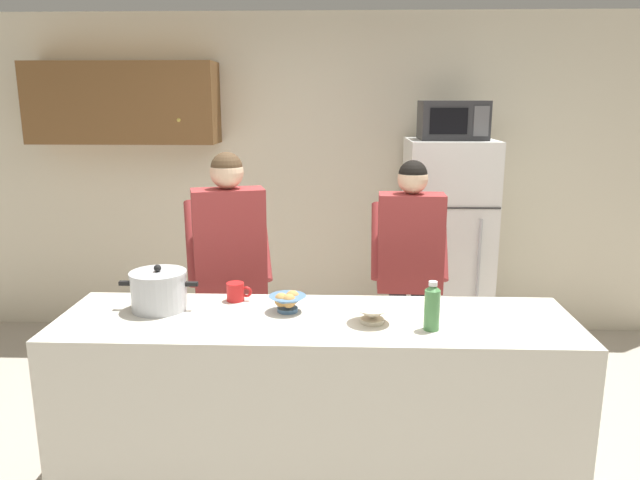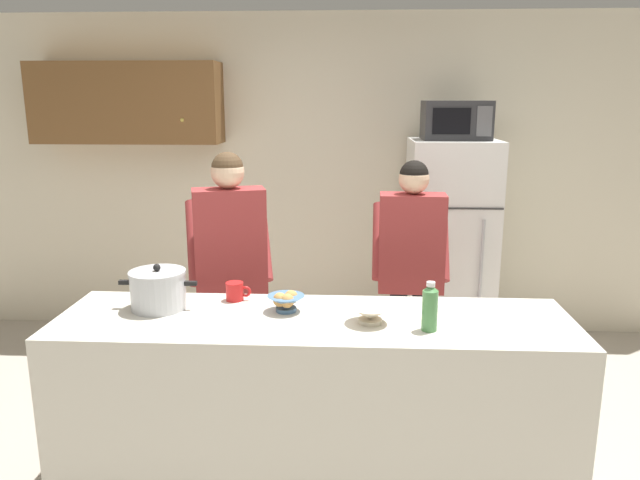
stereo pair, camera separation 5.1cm
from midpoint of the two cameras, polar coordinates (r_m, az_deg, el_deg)
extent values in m
cube|color=beige|center=(5.03, 0.45, 6.01)|extent=(6.00, 0.12, 2.60)
cube|color=brown|center=(5.07, -18.44, 12.20)|extent=(1.47, 0.34, 0.62)
sphere|color=gold|center=(4.77, -13.53, 10.98)|extent=(0.03, 0.03, 0.03)
cube|color=silver|center=(3.07, -0.89, -15.43)|extent=(2.45, 0.68, 0.92)
cube|color=white|center=(4.74, 11.53, -0.62)|extent=(0.64, 0.64, 1.64)
cube|color=#333333|center=(4.35, 12.42, 2.97)|extent=(0.63, 0.01, 0.01)
cylinder|color=#B2B2B7|center=(4.46, 14.43, -2.73)|extent=(0.02, 0.02, 0.74)
cube|color=#2D2D30|center=(4.59, 12.13, 11.03)|extent=(0.48, 0.36, 0.28)
cube|color=black|center=(4.40, 11.76, 10.97)|extent=(0.26, 0.01, 0.18)
cube|color=#59595B|center=(4.44, 14.71, 10.83)|extent=(0.11, 0.01, 0.21)
cylinder|color=#33384C|center=(3.80, -7.49, -10.68)|extent=(0.11, 0.11, 0.80)
cylinder|color=#33384C|center=(3.79, -9.71, -10.83)|extent=(0.11, 0.11, 0.80)
cube|color=#993333|center=(3.57, -8.99, -0.22)|extent=(0.45, 0.31, 0.63)
sphere|color=beige|center=(3.50, -9.23, 6.36)|extent=(0.19, 0.19, 0.19)
sphere|color=#4C3823|center=(3.50, -9.24, 6.75)|extent=(0.18, 0.18, 0.18)
cylinder|color=#993333|center=(3.71, -5.94, 0.08)|extent=(0.18, 0.38, 0.49)
cylinder|color=#993333|center=(3.68, -12.35, -0.27)|extent=(0.18, 0.38, 0.49)
cylinder|color=black|center=(3.97, 8.87, -9.94)|extent=(0.11, 0.11, 0.77)
cylinder|color=black|center=(3.96, 6.83, -9.93)|extent=(0.11, 0.11, 0.77)
cube|color=#993333|center=(3.75, 8.18, -0.24)|extent=(0.41, 0.21, 0.61)
sphere|color=beige|center=(3.68, 8.38, 5.77)|extent=(0.19, 0.19, 0.19)
sphere|color=black|center=(3.67, 8.39, 6.13)|extent=(0.18, 0.18, 0.18)
cylinder|color=#993333|center=(3.89, 10.98, -0.16)|extent=(0.09, 0.36, 0.47)
cylinder|color=#993333|center=(3.86, 5.09, -0.07)|extent=(0.09, 0.36, 0.47)
cylinder|color=silver|center=(3.07, -15.46, -4.78)|extent=(0.27, 0.27, 0.18)
cylinder|color=silver|center=(3.05, -15.57, -3.06)|extent=(0.28, 0.28, 0.02)
sphere|color=black|center=(3.04, -15.60, -2.59)|extent=(0.04, 0.04, 0.04)
cube|color=black|center=(3.11, -18.40, -3.90)|extent=(0.06, 0.02, 0.02)
cube|color=black|center=(3.02, -12.53, -4.08)|extent=(0.06, 0.02, 0.02)
cylinder|color=red|center=(3.13, -8.48, -4.87)|extent=(0.09, 0.09, 0.10)
torus|color=red|center=(3.12, -7.45, -4.89)|extent=(0.06, 0.01, 0.06)
cylinder|color=#4C7299|center=(2.96, -3.59, -6.58)|extent=(0.10, 0.10, 0.02)
cone|color=#4C7299|center=(2.95, -3.60, -5.85)|extent=(0.18, 0.18, 0.06)
sphere|color=tan|center=(2.93, -4.17, -5.68)|extent=(0.07, 0.07, 0.07)
sphere|color=tan|center=(2.96, -3.12, -5.44)|extent=(0.07, 0.07, 0.07)
sphere|color=tan|center=(2.91, -3.48, -5.78)|extent=(0.07, 0.07, 0.07)
cylinder|color=beige|center=(2.82, 4.43, -7.61)|extent=(0.11, 0.11, 0.02)
cone|color=beige|center=(2.81, 4.44, -6.85)|extent=(0.20, 0.20, 0.06)
cylinder|color=#4C8C4C|center=(2.75, 10.02, -6.54)|extent=(0.07, 0.07, 0.19)
cone|color=#4C8C4C|center=(2.71, 10.11, -4.42)|extent=(0.07, 0.07, 0.03)
cylinder|color=white|center=(2.71, 10.12, -4.08)|extent=(0.04, 0.04, 0.02)
camera|label=1|loc=(0.03, -90.44, -0.10)|focal=33.81mm
camera|label=2|loc=(0.03, 89.56, 0.10)|focal=33.81mm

